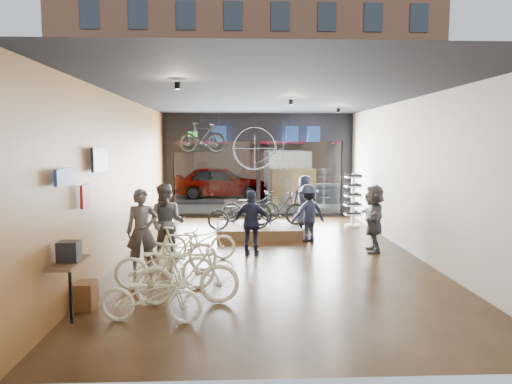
{
  "coord_description": "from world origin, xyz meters",
  "views": [
    {
      "loc": [
        -0.78,
        -10.97,
        2.69
      ],
      "look_at": [
        -0.28,
        1.4,
        1.39
      ],
      "focal_mm": 32.0,
      "sensor_mm": 36.0,
      "label": 1
    }
  ],
  "objects": [
    {
      "name": "floor_bike_2",
      "position": [
        -2.13,
        -2.67,
        0.48
      ],
      "size": [
        1.87,
        0.71,
        0.97
      ],
      "primitive_type": "imported",
      "rotation": [
        0.0,
        0.0,
        1.61
      ],
      "color": "beige",
      "rests_on": "ground_plane"
    },
    {
      "name": "wall_back",
      "position": [
        0.0,
        -6.02,
        1.9
      ],
      "size": [
        7.0,
        0.04,
        3.8
      ],
      "primitive_type": "cube",
      "color": "beige",
      "rests_on": "ground"
    },
    {
      "name": "sunglasses_rack",
      "position": [
        2.95,
        3.52,
        0.87
      ],
      "size": [
        0.55,
        0.47,
        1.75
      ],
      "primitive_type": null,
      "rotation": [
        0.0,
        0.0,
        0.1
      ],
      "color": "white",
      "rests_on": "ground_plane"
    },
    {
      "name": "floor_bike_4",
      "position": [
        -1.69,
        -0.47,
        0.45
      ],
      "size": [
        1.71,
        0.6,
        0.9
      ],
      "primitive_type": "imported",
      "rotation": [
        0.0,
        0.0,
        1.57
      ],
      "color": "beige",
      "rests_on": "ground_plane"
    },
    {
      "name": "display_platform",
      "position": [
        -0.16,
        2.28,
        0.15
      ],
      "size": [
        2.4,
        1.8,
        0.3
      ],
      "primitive_type": "cube",
      "color": "#452F1E",
      "rests_on": "ground_plane"
    },
    {
      "name": "wall_merch",
      "position": [
        -3.38,
        -3.5,
        1.3
      ],
      "size": [
        0.4,
        2.4,
        2.6
      ],
      "primitive_type": null,
      "color": "navy",
      "rests_on": "wall_left"
    },
    {
      "name": "wall_left",
      "position": [
        -3.52,
        0.0,
        1.9
      ],
      "size": [
        0.04,
        12.0,
        3.8
      ],
      "primitive_type": "cube",
      "color": "brown",
      "rests_on": "ground"
    },
    {
      "name": "wall_right",
      "position": [
        3.52,
        0.0,
        1.9
      ],
      "size": [
        0.04,
        12.0,
        3.8
      ],
      "primitive_type": "cube",
      "color": "beige",
      "rests_on": "ground"
    },
    {
      "name": "jersey_mid",
      "position": [
        1.16,
        5.2,
        3.05
      ],
      "size": [
        0.45,
        0.03,
        0.55
      ],
      "primitive_type": "cube",
      "color": "#1E3F99",
      "rests_on": "ceiling"
    },
    {
      "name": "floor_bike_3",
      "position": [
        -2.01,
        -1.44,
        0.48
      ],
      "size": [
        1.63,
        0.65,
        0.96
      ],
      "primitive_type": "imported",
      "rotation": [
        0.0,
        0.0,
        1.44
      ],
      "color": "beige",
      "rests_on": "ground_plane"
    },
    {
      "name": "opposite_building",
      "position": [
        0.0,
        21.5,
        7.0
      ],
      "size": [
        26.0,
        5.0,
        14.0
      ],
      "primitive_type": "cube",
      "color": "brown",
      "rests_on": "ground"
    },
    {
      "name": "hung_bike",
      "position": [
        -1.94,
        4.2,
        2.93
      ],
      "size": [
        1.64,
        0.83,
        0.95
      ],
      "primitive_type": "imported",
      "rotation": [
        0.0,
        0.0,
        1.32
      ],
      "color": "black",
      "rests_on": "ceiling"
    },
    {
      "name": "box_truck",
      "position": [
        1.66,
        11.0,
        1.17
      ],
      "size": [
        1.98,
        5.94,
        2.34
      ],
      "primitive_type": null,
      "color": "silver",
      "rests_on": "street_road"
    },
    {
      "name": "customer_3",
      "position": [
        1.17,
        1.39,
        0.79
      ],
      "size": [
        1.17,
        0.92,
        1.59
      ],
      "primitive_type": "imported",
      "rotation": [
        0.0,
        0.0,
        3.52
      ],
      "color": "#161C33",
      "rests_on": "ground_plane"
    },
    {
      "name": "display_bike_left",
      "position": [
        -0.75,
        1.65,
        0.76
      ],
      "size": [
        1.8,
        0.81,
        0.91
      ],
      "primitive_type": "imported",
      "rotation": [
        0.0,
        0.0,
        1.69
      ],
      "color": "black",
      "rests_on": "display_platform"
    },
    {
      "name": "jersey_right",
      "position": [
        1.94,
        5.2,
        3.05
      ],
      "size": [
        0.45,
        0.03,
        0.55
      ],
      "primitive_type": "cube",
      "color": "#1E3F99",
      "rests_on": "ceiling"
    },
    {
      "name": "sidewalk_far",
      "position": [
        0.0,
        19.0,
        0.06
      ],
      "size": [
        30.0,
        2.0,
        0.12
      ],
      "primitive_type": "cube",
      "color": "slate",
      "rests_on": "ground"
    },
    {
      "name": "display_bike_mid",
      "position": [
        0.43,
        2.23,
        0.81
      ],
      "size": [
        1.75,
        0.7,
        1.02
      ],
      "primitive_type": "imported",
      "rotation": [
        0.0,
        0.0,
        1.7
      ],
      "color": "black",
      "rests_on": "display_platform"
    },
    {
      "name": "exit_sign",
      "position": [
        -2.4,
        5.88,
        3.05
      ],
      "size": [
        0.35,
        0.06,
        0.18
      ],
      "primitive_type": "cube",
      "color": "#198C26",
      "rests_on": "storefront"
    },
    {
      "name": "sidewalk_near",
      "position": [
        0.0,
        7.2,
        0.06
      ],
      "size": [
        30.0,
        2.4,
        0.12
      ],
      "primitive_type": "cube",
      "color": "slate",
      "rests_on": "ground"
    },
    {
      "name": "street_car",
      "position": [
        -1.67,
        12.0,
        0.79
      ],
      "size": [
        4.66,
        1.87,
        1.59
      ],
      "primitive_type": "imported",
      "rotation": [
        0.0,
        0.0,
        1.57
      ],
      "color": "gray",
      "rests_on": "street_road"
    },
    {
      "name": "customer_2",
      "position": [
        -0.43,
        -0.1,
        0.79
      ],
      "size": [
        0.99,
        0.56,
        1.59
      ],
      "primitive_type": "imported",
      "rotation": [
        0.0,
        0.0,
        2.95
      ],
      "color": "#161C33",
      "rests_on": "ground_plane"
    },
    {
      "name": "display_bike_right",
      "position": [
        -0.37,
        2.96,
        0.77
      ],
      "size": [
        1.81,
        0.71,
        0.94
      ],
      "primitive_type": "imported",
      "rotation": [
        0.0,
        0.0,
        1.62
      ],
      "color": "black",
      "rests_on": "display_platform"
    },
    {
      "name": "jersey_left",
      "position": [
        -1.41,
        5.2,
        3.05
      ],
      "size": [
        0.45,
        0.03,
        0.55
      ],
      "primitive_type": "cube",
      "color": "#1E3F99",
      "rests_on": "ceiling"
    },
    {
      "name": "storefront",
      "position": [
        0.0,
        6.0,
        1.9
      ],
      "size": [
        7.0,
        0.26,
        3.8
      ],
      "primitive_type": null,
      "color": "black",
      "rests_on": "ground"
    },
    {
      "name": "floor_bike_1",
      "position": [
        -1.63,
        -3.51,
        0.53
      ],
      "size": [
        1.79,
        0.64,
        1.06
      ],
      "primitive_type": "imported",
      "rotation": [
        0.0,
        0.0,
        1.66
      ],
      "color": "beige",
      "rests_on": "ground_plane"
    },
    {
      "name": "customer_4",
      "position": [
        1.39,
        3.53,
        0.85
      ],
      "size": [
        0.86,
        0.59,
        1.7
      ],
      "primitive_type": "imported",
      "rotation": [
        0.0,
        0.0,
        3.21
      ],
      "color": "#161C33",
      "rests_on": "ground_plane"
    },
    {
      "name": "penny_farthing",
      "position": [
        0.13,
        4.82,
        2.5
      ],
      "size": [
        1.87,
        0.06,
        1.5
      ],
      "primitive_type": null,
      "color": "black",
      "rests_on": "ceiling"
    },
    {
      "name": "ground_plane",
      "position": [
        0.0,
        0.0,
        -0.02
      ],
      "size": [
        7.0,
        12.0,
        0.04
      ],
      "primitive_type": "cube",
      "color": "black",
      "rests_on": "ground"
    },
    {
      "name": "customer_0",
      "position": [
        -2.77,
        -1.55,
        0.89
      ],
      "size": [
        0.71,
        0.54,
        1.77
      ],
      "primitive_type": "imported",
      "rotation": [
        0.0,
        0.0,
        0.18
      ],
      "color": "#3F3F44",
      "rests_on": "ground_plane"
    },
    {
      "name": "customer_5",
      "position": [
        2.62,
        0.15,
        0.84
      ],
      "size": [
        0.76,
        1.63,
        1.68
      ],
      "primitive_type": "imported",
      "rotation": [
        0.0,
        0.0,
        4.54
      ],
      "color": "#3F3F44",
      "rests_on": "ground_plane"
    },
    {
      "name": "street_road",
      "position": [
        0.0,
        15.0,
        -0.01
      ],
      "size": [
        30.0,
        18.0,
        0.02
      ],
      "primitive_type": "cube",
      "color": "black",
      "rests_on": "ground"
    },
    {
      "name": "ceiling",
      "position": [
        0.0,
        0.0,
        3.82
      ],
      "size": [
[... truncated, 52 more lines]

